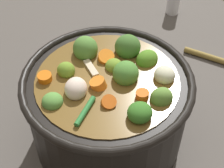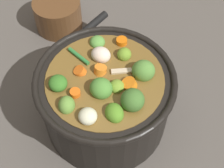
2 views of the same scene
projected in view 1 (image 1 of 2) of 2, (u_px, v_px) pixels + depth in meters
ground_plane at (108, 136)px, 0.63m from camera, size 1.10×1.10×0.00m
cooking_pot at (108, 107)px, 0.57m from camera, size 0.27×0.27×0.18m
salt_shaker at (174, 1)px, 0.88m from camera, size 0.03×0.03×0.07m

